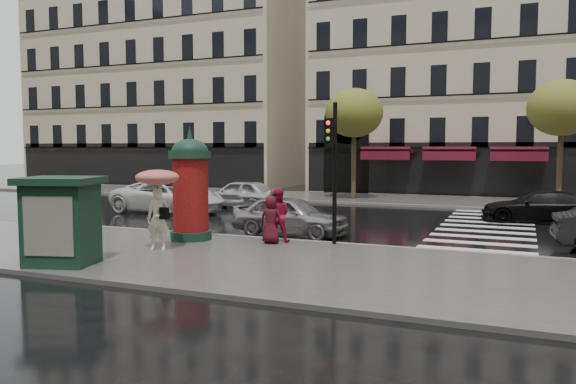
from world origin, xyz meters
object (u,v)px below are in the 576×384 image
at_px(car_white, 169,197).
at_px(traffic_light, 333,159).
at_px(car_silver, 290,216).
at_px(car_far_silver, 239,194).
at_px(newsstand, 62,220).
at_px(woman_umbrella, 158,195).
at_px(car_black, 539,207).
at_px(man_burgundy, 271,219).
at_px(morris_column, 190,185).
at_px(woman_red, 277,215).

bearing_deg(car_white, traffic_light, -116.46).
relative_size(car_silver, car_far_silver, 0.97).
bearing_deg(newsstand, car_white, 112.29).
height_order(woman_umbrella, car_black, woman_umbrella).
distance_m(traffic_light, car_silver, 3.52).
height_order(woman_umbrella, traffic_light, traffic_light).
bearing_deg(car_far_silver, traffic_light, 41.76).
height_order(man_burgundy, morris_column, morris_column).
distance_m(woman_red, man_burgundy, 0.34).
relative_size(woman_umbrella, car_far_silver, 0.57).
bearing_deg(traffic_light, car_black, 55.89).
xyz_separation_m(man_burgundy, car_far_silver, (-6.33, 9.82, -0.14)).
relative_size(man_burgundy, car_far_silver, 0.35).
bearing_deg(traffic_light, car_white, 150.37).
height_order(woman_red, newsstand, newsstand).
height_order(car_white, car_far_silver, car_white).
xyz_separation_m(woman_red, morris_column, (-2.87, -0.65, 0.94)).
distance_m(woman_red, car_white, 10.54).
relative_size(traffic_light, car_white, 0.79).
bearing_deg(car_far_silver, car_black, 89.76).
bearing_deg(newsstand, traffic_light, 45.76).
height_order(woman_umbrella, morris_column, morris_column).
xyz_separation_m(woman_red, man_burgundy, (-0.08, -0.32, -0.10)).
relative_size(man_burgundy, car_white, 0.27).
relative_size(newsstand, car_white, 0.40).
bearing_deg(car_black, car_white, -83.62).
bearing_deg(man_burgundy, traffic_light, -163.14).
distance_m(woman_umbrella, woman_red, 3.89).
relative_size(newsstand, car_silver, 0.54).
height_order(newsstand, car_silver, newsstand).
bearing_deg(woman_red, car_far_silver, -74.61).
bearing_deg(morris_column, man_burgundy, 6.86).
height_order(morris_column, car_black, morris_column).
bearing_deg(car_far_silver, car_silver, 38.94).
xyz_separation_m(woman_red, car_silver, (-0.42, 2.08, -0.27)).
height_order(morris_column, traffic_light, traffic_light).
xyz_separation_m(morris_column, traffic_light, (4.66, 0.97, 0.90)).
bearing_deg(newsstand, man_burgundy, 53.94).
xyz_separation_m(woman_red, traffic_light, (1.78, 0.32, 1.84)).
height_order(man_burgundy, car_silver, man_burgundy).
bearing_deg(car_white, car_far_silver, -29.42).
bearing_deg(morris_column, woman_red, 12.77).
bearing_deg(woman_red, man_burgundy, 56.74).
xyz_separation_m(morris_column, newsstand, (-0.91, -4.75, -0.63)).
bearing_deg(morris_column, traffic_light, 11.75).
bearing_deg(woman_red, car_white, -54.53).
relative_size(man_burgundy, morris_column, 0.41).
bearing_deg(woman_umbrella, woman_red, 44.42).
height_order(man_burgundy, newsstand, newsstand).
distance_m(man_burgundy, car_white, 10.66).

